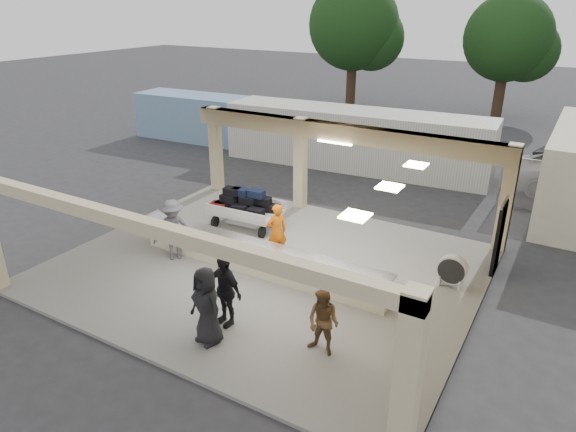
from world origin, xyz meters
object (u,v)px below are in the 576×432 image
Objects in this scene: passenger_c at (173,230)px; container_white at (354,139)px; luggage_cart at (245,205)px; passenger_a at (323,322)px; passenger_d at (207,306)px; drum_fan at (452,270)px; passenger_b at (225,290)px; baggage_counter at (257,258)px; baggage_handler at (277,232)px; container_blue at (215,119)px.

passenger_c is 11.80m from container_white.
luggage_cart is 8.68m from container_white.
passenger_a is 0.84× the size of passenger_d.
passenger_c reaches higher than drum_fan.
luggage_cart is 1.31× the size of passenger_b.
luggage_cart reaches higher than baggage_counter.
passenger_d is (3.52, -2.78, -0.01)m from passenger_c.
baggage_handler is (-5.05, -1.07, 0.40)m from drum_fan.
luggage_cart is 6.63m from passenger_d.
passenger_b is 0.15× the size of container_white.
passenger_c is 4.48m from passenger_d.
baggage_counter is 4.04m from passenger_a.
container_white is (-6.97, 9.11, 0.78)m from drum_fan.
baggage_counter reaches higher than drum_fan.
container_white reaches higher than container_blue.
passenger_c is (-2.72, -1.58, 0.07)m from baggage_handler.
passenger_d is at bearing -154.60° from passenger_a.
baggage_counter is 8.88× the size of drum_fan.
passenger_d is (-2.49, -0.98, 0.15)m from passenger_a.
passenger_c is (-7.77, -2.65, 0.47)m from drum_fan.
container_white is 1.30× the size of container_blue.
passenger_d is 14.80m from container_white.
container_white reaches higher than drum_fan.
passenger_d reaches higher than drum_fan.
baggage_handler is at bearing -48.25° from container_blue.
baggage_counter is at bearing -156.41° from drum_fan.
passenger_b is 14.00m from container_white.
drum_fan is at bearing 136.57° from baggage_handler.
baggage_counter is at bearing 117.96° from passenger_d.
luggage_cart is 7.31m from drum_fan.
passenger_a is at bearing 78.81° from baggage_handler.
baggage_handler is (0.01, 1.08, 0.41)m from baggage_counter.
container_blue is at bearing 71.17° from passenger_c.
passenger_c is 0.15× the size of container_white.
passenger_a is (3.30, -2.30, 0.32)m from baggage_counter.
baggage_counter is 4.38× the size of passenger_b.
drum_fan is at bearing -56.24° from container_white.
luggage_cart reaches higher than drum_fan.
passenger_b is at bearing 45.88° from baggage_handler.
baggage_counter is 3.44m from luggage_cart.
baggage_handler is (2.24, -1.52, 0.12)m from luggage_cart.
passenger_a is at bearing -110.99° from drum_fan.
drum_fan is (7.29, -0.45, -0.29)m from luggage_cart.
passenger_c is at bearing 167.25° from passenger_a.
passenger_b is at bearing 110.50° from passenger_d.
luggage_cart is at bearing 130.58° from baggage_counter.
baggage_handler is 0.94× the size of passenger_d.
passenger_b reaches higher than luggage_cart.
container_blue is (-8.67, 0.45, -0.11)m from container_white.
container_white is at bearing 85.39° from luggage_cart.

